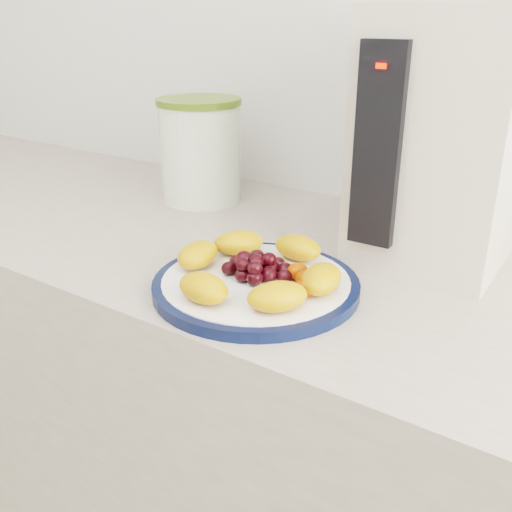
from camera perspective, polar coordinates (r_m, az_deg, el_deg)
The scene contains 10 objects.
counter at distance 1.16m, azimuth 2.56°, elevation -20.30°, with size 3.50×0.60×0.90m, color #ADA194.
cabinet_face at distance 1.18m, azimuth 2.53°, elevation -21.37°, with size 3.48×0.58×0.84m, color #947155.
plate_rim at distance 0.77m, azimuth 0.00°, elevation -2.93°, with size 0.28×0.28×0.01m, color #0B1638.
plate_face at distance 0.77m, azimuth 0.00°, elevation -2.86°, with size 0.25×0.25×0.02m, color white.
canister at distance 1.13m, azimuth -5.55°, elevation 10.14°, with size 0.16×0.16×0.19m, color #466822.
canister_lid at distance 1.12m, azimuth -5.75°, elevation 15.12°, with size 0.16×0.16×0.01m, color #556A21.
appliance_body at distance 0.89m, azimuth 18.83°, elevation 11.18°, with size 0.20×0.29×0.36m, color beige.
appliance_panel at distance 0.77m, azimuth 12.10°, elevation 10.56°, with size 0.06×0.02×0.26m, color black.
appliance_led at distance 0.75m, azimuth 12.43°, elevation 18.08°, with size 0.01×0.01×0.01m, color #FF0C05.
fruit_plate at distance 0.76m, azimuth 0.36°, elevation -1.14°, with size 0.24×0.24×0.04m.
Camera 1 is at (0.43, 0.48, 1.24)m, focal length 40.00 mm.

